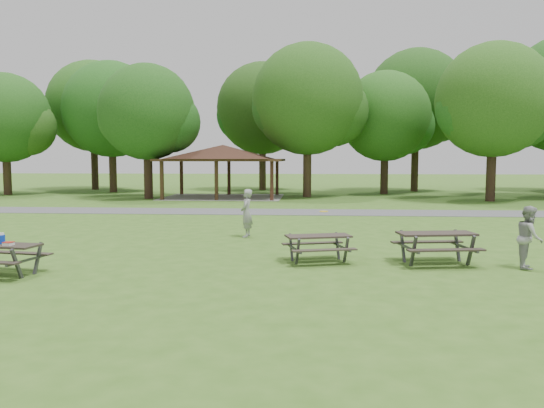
{
  "coord_description": "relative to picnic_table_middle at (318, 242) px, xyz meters",
  "views": [
    {
      "loc": [
        2.31,
        -13.55,
        2.84
      ],
      "look_at": [
        1.0,
        4.0,
        1.3
      ],
      "focal_mm": 35.0,
      "sensor_mm": 36.0,
      "label": 1
    }
  ],
  "objects": [
    {
      "name": "tree_row_f",
      "position": [
        5.58,
        27.72,
        5.28
      ],
      "size": [
        7.35,
        7.0,
        9.55
      ],
      "color": "black",
      "rests_on": "ground"
    },
    {
      "name": "frisbee_catcher",
      "position": [
        5.38,
        -0.48,
        0.25
      ],
      "size": [
        0.82,
        0.93,
        1.62
      ],
      "primitive_type": "imported",
      "rotation": [
        0.0,
        0.0,
        1.26
      ],
      "color": "#9C9C9E",
      "rests_on": "ground"
    },
    {
      "name": "tree_deep_b",
      "position": [
        -4.4,
        32.22,
        6.33
      ],
      "size": [
        8.4,
        8.0,
        11.13
      ],
      "color": "#322116",
      "rests_on": "ground"
    },
    {
      "name": "tree_row_b",
      "position": [
        -23.42,
        24.72,
        5.11
      ],
      "size": [
        7.14,
        6.8,
        9.28
      ],
      "color": "#2F1F15",
      "rests_on": "ground"
    },
    {
      "name": "picnic_table_far",
      "position": [
        3.15,
        -0.03,
        0.08
      ],
      "size": [
        2.24,
        1.91,
        0.87
      ],
      "color": "#2B231F",
      "rests_on": "ground"
    },
    {
      "name": "asphalt_path",
      "position": [
        -2.5,
        13.19,
        -0.55
      ],
      "size": [
        120.0,
        3.2,
        0.02
      ],
      "primitive_type": "cube",
      "color": "#4E4E51",
      "rests_on": "ground"
    },
    {
      "name": "pavilion",
      "position": [
        -6.5,
        23.19,
        2.5
      ],
      "size": [
        8.6,
        7.01,
        3.76
      ],
      "color": "#382514",
      "rests_on": "ground"
    },
    {
      "name": "frisbee_in_flight",
      "position": [
        0.21,
        2.7,
        0.55
      ],
      "size": [
        0.29,
        0.29,
        0.02
      ],
      "color": "yellow",
      "rests_on": "ground"
    },
    {
      "name": "tree_row_c",
      "position": [
        -16.41,
        28.22,
        5.98
      ],
      "size": [
        8.19,
        7.8,
        10.67
      ],
      "color": "black",
      "rests_on": "ground"
    },
    {
      "name": "tree_row_e",
      "position": [
        -0.4,
        24.22,
        6.22
      ],
      "size": [
        8.4,
        8.0,
        11.02
      ],
      "color": "#312216",
      "rests_on": "ground"
    },
    {
      "name": "ground",
      "position": [
        -2.5,
        -0.81,
        -0.56
      ],
      "size": [
        160.0,
        160.0,
        0.0
      ],
      "primitive_type": "plane",
      "color": "#38621C",
      "rests_on": "ground"
    },
    {
      "name": "tree_deep_a",
      "position": [
        -19.4,
        31.72,
        6.57
      ],
      "size": [
        8.4,
        8.0,
        11.38
      ],
      "color": "black",
      "rests_on": "ground"
    },
    {
      "name": "frisbee_thrower",
      "position": [
        -2.51,
        4.37,
        0.3
      ],
      "size": [
        0.46,
        0.66,
        1.72
      ],
      "primitive_type": "imported",
      "rotation": [
        0.0,
        0.0,
        -1.65
      ],
      "color": "gray",
      "rests_on": "ground"
    },
    {
      "name": "picnic_table_middle",
      "position": [
        0.0,
        0.0,
        0.0
      ],
      "size": [
        2.06,
        1.83,
        0.76
      ],
      "color": "#2E2621",
      "rests_on": "ground"
    },
    {
      "name": "tree_deep_c",
      "position": [
        8.6,
        31.22,
        6.89
      ],
      "size": [
        8.82,
        8.4,
        11.9
      ],
      "color": "#322016",
      "rests_on": "ground"
    },
    {
      "name": "tree_row_g",
      "position": [
        11.59,
        21.22,
        5.77
      ],
      "size": [
        7.77,
        7.4,
        10.25
      ],
      "color": "black",
      "rests_on": "ground"
    },
    {
      "name": "tree_row_d",
      "position": [
        -11.42,
        21.72,
        5.21
      ],
      "size": [
        6.93,
        6.6,
        9.27
      ],
      "color": "black",
      "rests_on": "ground"
    }
  ]
}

